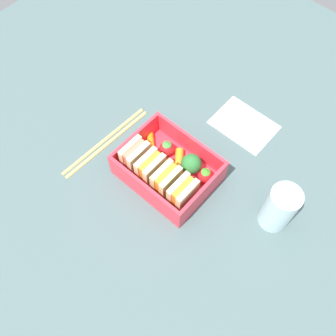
{
  "coord_description": "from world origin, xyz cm",
  "views": [
    {
      "loc": [
        -21.2,
        24.03,
        60.63
      ],
      "look_at": [
        0.0,
        0.0,
        2.7
      ],
      "focal_mm": 40.0,
      "sensor_mm": 36.0,
      "label": 1
    }
  ],
  "objects_px": {
    "sandwich_center": "(151,168)",
    "strawberry_left": "(205,175)",
    "chopstick_pair": "(106,141)",
    "drinking_glass": "(279,208)",
    "carrot_stick_far_left": "(151,144)",
    "sandwich_center_left": "(166,180)",
    "carrot_stick_left": "(180,160)",
    "sandwich_left": "(183,193)",
    "folded_napkin": "(244,124)",
    "broccoli_floret": "(191,164)",
    "strawberry_far_left": "(167,148)",
    "sandwich_center_right": "(135,156)"
  },
  "relations": [
    {
      "from": "sandwich_center_left",
      "to": "carrot_stick_left",
      "type": "distance_m",
      "value": 0.06
    },
    {
      "from": "chopstick_pair",
      "to": "folded_napkin",
      "type": "bearing_deg",
      "value": -130.02
    },
    {
      "from": "sandwich_center_left",
      "to": "folded_napkin",
      "type": "distance_m",
      "value": 0.21
    },
    {
      "from": "sandwich_center_left",
      "to": "carrot_stick_left",
      "type": "height_order",
      "value": "sandwich_center_left"
    },
    {
      "from": "sandwich_left",
      "to": "strawberry_left",
      "type": "relative_size",
      "value": 1.65
    },
    {
      "from": "sandwich_center_left",
      "to": "carrot_stick_left",
      "type": "xyz_separation_m",
      "value": [
        0.02,
        -0.06,
        -0.02
      ]
    },
    {
      "from": "sandwich_center_left",
      "to": "folded_napkin",
      "type": "xyz_separation_m",
      "value": [
        -0.02,
        -0.21,
        -0.04
      ]
    },
    {
      "from": "sandwich_center_right",
      "to": "strawberry_left",
      "type": "relative_size",
      "value": 1.65
    },
    {
      "from": "broccoli_floret",
      "to": "strawberry_far_left",
      "type": "height_order",
      "value": "broccoli_floret"
    },
    {
      "from": "strawberry_left",
      "to": "carrot_stick_far_left",
      "type": "distance_m",
      "value": 0.12
    },
    {
      "from": "carrot_stick_far_left",
      "to": "sandwich_center_left",
      "type": "bearing_deg",
      "value": 149.65
    },
    {
      "from": "strawberry_left",
      "to": "strawberry_far_left",
      "type": "relative_size",
      "value": 0.99
    },
    {
      "from": "strawberry_far_left",
      "to": "drinking_glass",
      "type": "xyz_separation_m",
      "value": [
        -0.22,
        -0.02,
        0.02
      ]
    },
    {
      "from": "sandwich_center",
      "to": "strawberry_left",
      "type": "distance_m",
      "value": 0.1
    },
    {
      "from": "broccoli_floret",
      "to": "chopstick_pair",
      "type": "distance_m",
      "value": 0.18
    },
    {
      "from": "sandwich_center",
      "to": "carrot_stick_far_left",
      "type": "relative_size",
      "value": 1.06
    },
    {
      "from": "strawberry_left",
      "to": "strawberry_far_left",
      "type": "height_order",
      "value": "same"
    },
    {
      "from": "carrot_stick_far_left",
      "to": "chopstick_pair",
      "type": "bearing_deg",
      "value": 31.71
    },
    {
      "from": "strawberry_far_left",
      "to": "carrot_stick_far_left",
      "type": "height_order",
      "value": "strawberry_far_left"
    },
    {
      "from": "carrot_stick_far_left",
      "to": "drinking_glass",
      "type": "xyz_separation_m",
      "value": [
        -0.25,
        -0.03,
        0.03
      ]
    },
    {
      "from": "strawberry_far_left",
      "to": "chopstick_pair",
      "type": "bearing_deg",
      "value": 26.93
    },
    {
      "from": "sandwich_center_left",
      "to": "carrot_stick_left",
      "type": "bearing_deg",
      "value": -74.35
    },
    {
      "from": "sandwich_center_right",
      "to": "carrot_stick_far_left",
      "type": "relative_size",
      "value": 1.06
    },
    {
      "from": "carrot_stick_far_left",
      "to": "sandwich_left",
      "type": "bearing_deg",
      "value": 158.16
    },
    {
      "from": "sandwich_center",
      "to": "chopstick_pair",
      "type": "bearing_deg",
      "value": 0.23
    },
    {
      "from": "carrot_stick_left",
      "to": "strawberry_far_left",
      "type": "xyz_separation_m",
      "value": [
        0.03,
        0.0,
        0.01
      ]
    },
    {
      "from": "sandwich_center",
      "to": "strawberry_left",
      "type": "xyz_separation_m",
      "value": [
        -0.08,
        -0.06,
        -0.01
      ]
    },
    {
      "from": "sandwich_center_right",
      "to": "drinking_glass",
      "type": "xyz_separation_m",
      "value": [
        -0.25,
        -0.08,
        0.01
      ]
    },
    {
      "from": "chopstick_pair",
      "to": "strawberry_far_left",
      "type": "bearing_deg",
      "value": -153.07
    },
    {
      "from": "chopstick_pair",
      "to": "drinking_glass",
      "type": "distance_m",
      "value": 0.34
    },
    {
      "from": "sandwich_center_right",
      "to": "broccoli_floret",
      "type": "height_order",
      "value": "sandwich_center_right"
    },
    {
      "from": "sandwich_left",
      "to": "strawberry_left",
      "type": "xyz_separation_m",
      "value": [
        -0.0,
        -0.06,
        -0.01
      ]
    },
    {
      "from": "carrot_stick_left",
      "to": "sandwich_center",
      "type": "bearing_deg",
      "value": 69.42
    },
    {
      "from": "strawberry_left",
      "to": "folded_napkin",
      "type": "distance_m",
      "value": 0.15
    },
    {
      "from": "sandwich_center_right",
      "to": "drinking_glass",
      "type": "height_order",
      "value": "drinking_glass"
    },
    {
      "from": "sandwich_center_right",
      "to": "strawberry_far_left",
      "type": "relative_size",
      "value": 1.63
    },
    {
      "from": "sandwich_center_left",
      "to": "strawberry_left",
      "type": "height_order",
      "value": "sandwich_center_left"
    },
    {
      "from": "sandwich_center_left",
      "to": "chopstick_pair",
      "type": "bearing_deg",
      "value": 0.18
    },
    {
      "from": "sandwich_center_right",
      "to": "chopstick_pair",
      "type": "height_order",
      "value": "sandwich_center_right"
    },
    {
      "from": "sandwich_center_right",
      "to": "folded_napkin",
      "type": "distance_m",
      "value": 0.23
    },
    {
      "from": "chopstick_pair",
      "to": "carrot_stick_far_left",
      "type": "bearing_deg",
      "value": -148.29
    },
    {
      "from": "sandwich_center_right",
      "to": "strawberry_far_left",
      "type": "bearing_deg",
      "value": -115.68
    },
    {
      "from": "broccoli_floret",
      "to": "drinking_glass",
      "type": "distance_m",
      "value": 0.16
    },
    {
      "from": "sandwich_center_left",
      "to": "chopstick_pair",
      "type": "height_order",
      "value": "sandwich_center_left"
    },
    {
      "from": "sandwich_center",
      "to": "broccoli_floret",
      "type": "distance_m",
      "value": 0.07
    },
    {
      "from": "sandwich_center_left",
      "to": "strawberry_far_left",
      "type": "bearing_deg",
      "value": -49.33
    },
    {
      "from": "sandwich_center_left",
      "to": "broccoli_floret",
      "type": "relative_size",
      "value": 1.17
    },
    {
      "from": "sandwich_center",
      "to": "carrot_stick_far_left",
      "type": "bearing_deg",
      "value": -47.37
    },
    {
      "from": "sandwich_center",
      "to": "chopstick_pair",
      "type": "distance_m",
      "value": 0.12
    },
    {
      "from": "folded_napkin",
      "to": "sandwich_center_right",
      "type": "bearing_deg",
      "value": 65.89
    }
  ]
}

